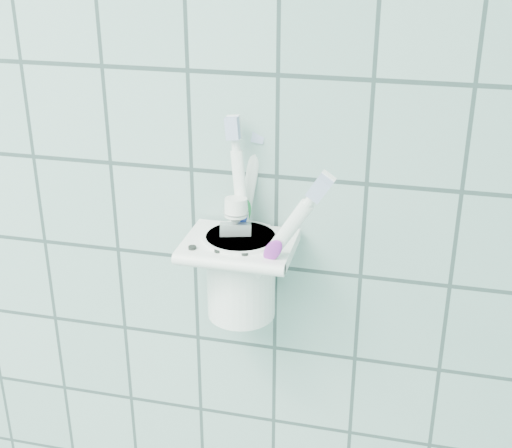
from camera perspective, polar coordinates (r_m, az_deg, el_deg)
holder_bracket at (r=0.74m, az=-1.32°, el=-1.82°), size 0.11×0.10×0.04m
cup at (r=0.76m, az=-1.20°, el=-3.86°), size 0.08×0.08×0.09m
toothbrush_pink at (r=0.74m, az=-0.46°, el=0.69°), size 0.03×0.03×0.21m
toothbrush_blue at (r=0.74m, az=-2.39°, el=0.42°), size 0.03×0.06×0.20m
toothbrush_orange at (r=0.72m, az=-2.28°, el=0.62°), size 0.10×0.06×0.21m
toothpaste_tube at (r=0.74m, az=-1.85°, el=-2.01°), size 0.04×0.03×0.13m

